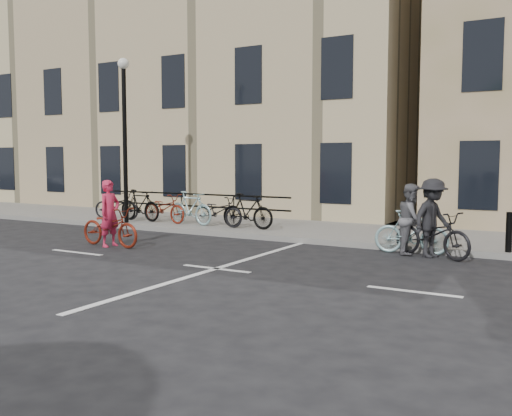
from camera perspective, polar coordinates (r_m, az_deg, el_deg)
The scene contains 9 objects.
ground at distance 11.67m, azimuth -3.99°, elevation -6.09°, with size 120.00×120.00×0.00m, color black.
sidewalk at distance 18.79m, azimuth -3.87°, elevation -1.64°, with size 46.00×4.00×0.15m, color slate.
building_west at distance 27.42m, azimuth -4.47°, elevation 11.07°, with size 20.00×10.00×10.00m, color tan.
lamp_post at distance 19.01m, azimuth -13.02°, elevation 8.63°, with size 0.36×0.36×5.28m.
bollard_east at distance 13.91m, azimuth 23.97°, elevation -2.22°, with size 0.14×0.14×0.90m, color black.
parked_bikes at distance 18.50m, azimuth -7.90°, elevation -0.00°, with size 7.25×1.23×1.05m.
cyclist_pink at distance 14.97m, azimuth -14.40°, elevation -1.51°, with size 1.93×0.74×1.69m.
cyclist_grey at distance 13.81m, azimuth 15.29°, elevation -1.72°, with size 1.76×0.87×1.66m.
cyclist_dark at distance 13.50m, azimuth 17.20°, elevation -1.77°, with size 2.12×1.45×1.79m.
Camera 1 is at (6.42, -9.49, 2.24)m, focal length 40.00 mm.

